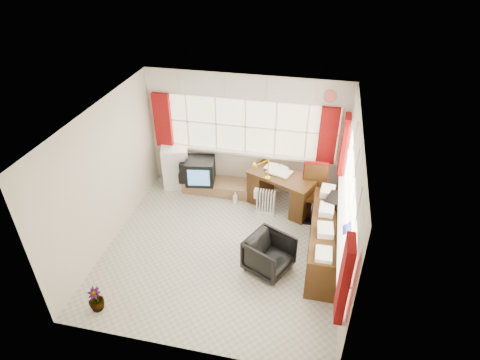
{
  "coord_description": "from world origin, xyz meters",
  "views": [
    {
      "loc": [
        1.42,
        -5.05,
        4.89
      ],
      "look_at": [
        0.2,
        0.55,
        1.13
      ],
      "focal_mm": 30.0,
      "sensor_mm": 36.0,
      "label": 1
    }
  ],
  "objects_px": {
    "office_chair": "(269,254)",
    "credenza": "(325,239)",
    "desk": "(282,189)",
    "mini_fridge": "(176,166)",
    "desk_lamp": "(268,165)",
    "radiator": "(266,204)",
    "task_chair": "(314,189)",
    "tv_bench": "(217,186)",
    "crt_tv": "(200,171)"
  },
  "relations": [
    {
      "from": "desk_lamp",
      "to": "mini_fridge",
      "type": "relative_size",
      "value": 0.47
    },
    {
      "from": "tv_bench",
      "to": "crt_tv",
      "type": "distance_m",
      "value": 0.51
    },
    {
      "from": "task_chair",
      "to": "tv_bench",
      "type": "distance_m",
      "value": 2.09
    },
    {
      "from": "desk",
      "to": "credenza",
      "type": "distance_m",
      "value": 1.55
    },
    {
      "from": "tv_bench",
      "to": "radiator",
      "type": "bearing_deg",
      "value": -25.96
    },
    {
      "from": "desk_lamp",
      "to": "radiator",
      "type": "bearing_deg",
      "value": -90.09
    },
    {
      "from": "desk",
      "to": "office_chair",
      "type": "relative_size",
      "value": 2.09
    },
    {
      "from": "desk_lamp",
      "to": "crt_tv",
      "type": "bearing_deg",
      "value": 167.44
    },
    {
      "from": "task_chair",
      "to": "office_chair",
      "type": "relative_size",
      "value": 1.63
    },
    {
      "from": "mini_fridge",
      "to": "credenza",
      "type": "bearing_deg",
      "value": -26.51
    },
    {
      "from": "desk_lamp",
      "to": "radiator",
      "type": "height_order",
      "value": "desk_lamp"
    },
    {
      "from": "desk_lamp",
      "to": "mini_fridge",
      "type": "distance_m",
      "value": 2.19
    },
    {
      "from": "desk",
      "to": "tv_bench",
      "type": "relative_size",
      "value": 1.02
    },
    {
      "from": "office_chair",
      "to": "radiator",
      "type": "relative_size",
      "value": 1.26
    },
    {
      "from": "desk_lamp",
      "to": "credenza",
      "type": "xyz_separation_m",
      "value": [
        1.16,
        -1.11,
        -0.65
      ]
    },
    {
      "from": "office_chair",
      "to": "credenza",
      "type": "relative_size",
      "value": 0.34
    },
    {
      "from": "crt_tv",
      "to": "desk_lamp",
      "type": "bearing_deg",
      "value": -12.56
    },
    {
      "from": "desk",
      "to": "tv_bench",
      "type": "distance_m",
      "value": 1.44
    },
    {
      "from": "credenza",
      "to": "mini_fridge",
      "type": "bearing_deg",
      "value": 153.49
    },
    {
      "from": "tv_bench",
      "to": "office_chair",
      "type": "bearing_deg",
      "value": -54.76
    },
    {
      "from": "task_chair",
      "to": "radiator",
      "type": "distance_m",
      "value": 0.98
    },
    {
      "from": "tv_bench",
      "to": "crt_tv",
      "type": "height_order",
      "value": "crt_tv"
    },
    {
      "from": "desk",
      "to": "task_chair",
      "type": "relative_size",
      "value": 1.28
    },
    {
      "from": "desk",
      "to": "desk_lamp",
      "type": "height_order",
      "value": "desk_lamp"
    },
    {
      "from": "desk_lamp",
      "to": "credenza",
      "type": "relative_size",
      "value": 0.21
    },
    {
      "from": "radiator",
      "to": "mini_fridge",
      "type": "bearing_deg",
      "value": 163.02
    },
    {
      "from": "desk_lamp",
      "to": "radiator",
      "type": "relative_size",
      "value": 0.79
    },
    {
      "from": "task_chair",
      "to": "credenza",
      "type": "relative_size",
      "value": 0.56
    },
    {
      "from": "office_chair",
      "to": "tv_bench",
      "type": "relative_size",
      "value": 0.49
    },
    {
      "from": "task_chair",
      "to": "tv_bench",
      "type": "relative_size",
      "value": 0.8
    },
    {
      "from": "desk",
      "to": "credenza",
      "type": "xyz_separation_m",
      "value": [
        0.89,
        -1.27,
        -0.02
      ]
    },
    {
      "from": "radiator",
      "to": "crt_tv",
      "type": "distance_m",
      "value": 1.55
    },
    {
      "from": "desk",
      "to": "mini_fridge",
      "type": "relative_size",
      "value": 1.56
    },
    {
      "from": "radiator",
      "to": "tv_bench",
      "type": "bearing_deg",
      "value": 154.04
    },
    {
      "from": "desk",
      "to": "office_chair",
      "type": "bearing_deg",
      "value": -89.07
    },
    {
      "from": "desk",
      "to": "radiator",
      "type": "bearing_deg",
      "value": -131.36
    },
    {
      "from": "office_chair",
      "to": "tv_bench",
      "type": "distance_m",
      "value": 2.46
    },
    {
      "from": "desk_lamp",
      "to": "mini_fridge",
      "type": "xyz_separation_m",
      "value": [
        -2.05,
        0.49,
        -0.58
      ]
    },
    {
      "from": "desk_lamp",
      "to": "credenza",
      "type": "distance_m",
      "value": 1.73
    },
    {
      "from": "radiator",
      "to": "tv_bench",
      "type": "distance_m",
      "value": 1.25
    },
    {
      "from": "crt_tv",
      "to": "credenza",
      "type": "bearing_deg",
      "value": -28.87
    },
    {
      "from": "desk",
      "to": "task_chair",
      "type": "height_order",
      "value": "task_chair"
    },
    {
      "from": "desk",
      "to": "desk_lamp",
      "type": "relative_size",
      "value": 3.34
    },
    {
      "from": "desk",
      "to": "mini_fridge",
      "type": "distance_m",
      "value": 2.34
    },
    {
      "from": "radiator",
      "to": "credenza",
      "type": "bearing_deg",
      "value": -40.1
    },
    {
      "from": "radiator",
      "to": "mini_fridge",
      "type": "height_order",
      "value": "mini_fridge"
    },
    {
      "from": "mini_fridge",
      "to": "crt_tv",
      "type": "bearing_deg",
      "value": -15.15
    },
    {
      "from": "credenza",
      "to": "mini_fridge",
      "type": "distance_m",
      "value": 3.58
    },
    {
      "from": "radiator",
      "to": "office_chair",
      "type": "bearing_deg",
      "value": -78.65
    },
    {
      "from": "desk_lamp",
      "to": "mini_fridge",
      "type": "bearing_deg",
      "value": 166.68
    }
  ]
}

